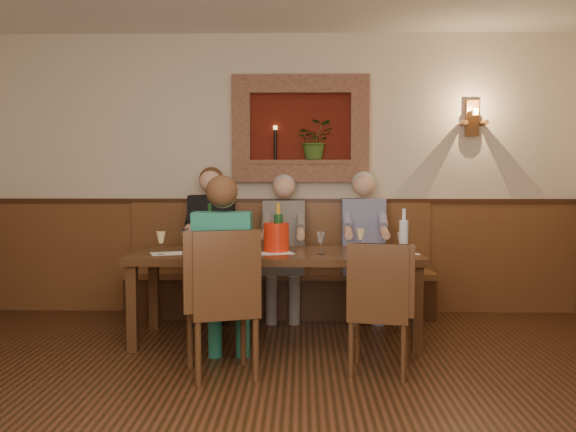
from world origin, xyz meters
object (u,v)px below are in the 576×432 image
person_bench_right (364,258)px  water_bottle (404,237)px  bench (280,282)px  dining_table (276,261)px  chair_near_right (379,335)px  person_bench_left (211,255)px  person_bench_mid (284,259)px  chair_near_left (222,333)px  spittoon_bucket (276,237)px  person_chair_front (224,289)px  wine_bottle_green_a (278,232)px  wine_bottle_green_b (210,231)px

person_bench_right → water_bottle: (0.21, -1.09, 0.32)m
bench → water_bottle: (1.03, -1.20, 0.58)m
dining_table → water_bottle: water_bottle is taller
chair_near_right → water_bottle: (0.26, 0.62, 0.63)m
person_bench_left → person_bench_mid: person_bench_left is taller
chair_near_left → water_bottle: size_ratio=2.72×
spittoon_bucket → person_bench_mid: bearing=87.3°
dining_table → person_bench_left: bearing=128.8°
chair_near_left → person_bench_left: size_ratio=0.71×
chair_near_left → person_chair_front: (-0.01, 0.18, 0.28)m
person_bench_mid → person_bench_right: size_ratio=0.98×
bench → water_bottle: water_bottle is taller
chair_near_right → person_bench_left: person_bench_left is taller
bench → wine_bottle_green_a: size_ratio=7.32×
chair_near_left → person_bench_right: person_bench_right is taller
dining_table → wine_bottle_green_a: (0.02, -0.00, 0.24)m
wine_bottle_green_a → water_bottle: wine_bottle_green_a is taller
chair_near_left → spittoon_bucket: (0.34, 0.98, 0.57)m
chair_near_left → wine_bottle_green_a: wine_bottle_green_a is taller
bench → wine_bottle_green_b: wine_bottle_green_b is taller
wine_bottle_green_b → person_bench_right: bearing=29.7°
dining_table → wine_bottle_green_a: wine_bottle_green_a is taller
person_bench_right → person_chair_front: 1.99m
person_bench_right → water_bottle: 1.16m
person_bench_mid → water_bottle: (0.99, -1.09, 0.33)m
chair_near_right → wine_bottle_green_a: (-0.74, 0.87, 0.65)m
person_chair_front → person_bench_right: bearing=54.3°
dining_table → person_bench_mid: bearing=87.2°
person_bench_right → chair_near_right: bearing=-91.8°
chair_near_left → spittoon_bucket: chair_near_left is taller
bench → person_bench_right: person_bench_right is taller
person_bench_right → wine_bottle_green_b: 1.62m
dining_table → water_bottle: bearing=-13.9°
bench → person_bench_left: size_ratio=2.04×
wine_bottle_green_b → person_bench_mid: bearing=52.5°
bench → person_bench_right: 0.86m
person_chair_front → wine_bottle_green_a: size_ratio=3.41×
wine_bottle_green_a → water_bottle: bearing=-14.0°
spittoon_bucket → wine_bottle_green_a: size_ratio=0.60×
person_chair_front → spittoon_bucket: bearing=66.8°
dining_table → person_chair_front: (-0.34, -0.78, -0.10)m
person_bench_left → person_bench_right: size_ratio=1.03×
dining_table → person_bench_mid: (0.04, 0.84, -0.10)m
bench → chair_near_right: size_ratio=3.19×
dining_table → water_bottle: (1.03, -0.25, 0.23)m
person_chair_front → wine_bottle_green_a: bearing=65.0°
bench → person_chair_front: person_chair_front is taller
chair_near_right → spittoon_bucket: size_ratio=3.85×
water_bottle → chair_near_left: bearing=-152.8°
chair_near_right → person_chair_front: 1.15m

